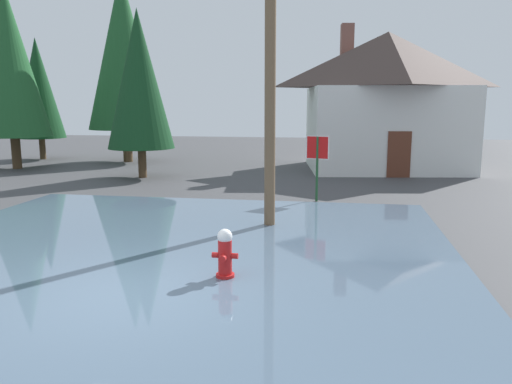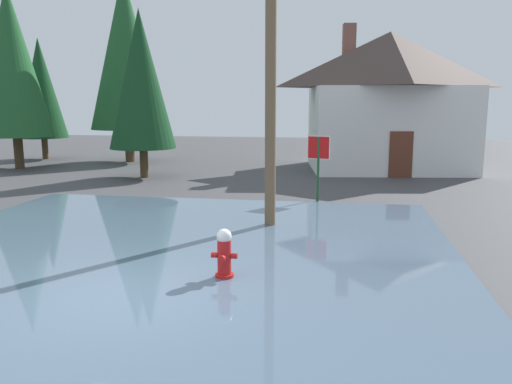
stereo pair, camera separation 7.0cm
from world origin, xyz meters
name	(u,v)px [view 2 (the right image)]	position (x,y,z in m)	size (l,w,h in m)	color
ground_plane	(120,301)	(0.00, 0.00, -0.05)	(80.00, 80.00, 0.10)	#424244
flood_puddle	(168,249)	(-0.15, 2.80, 0.03)	(12.47, 11.62, 0.06)	#4C6075
lane_stop_bar	(99,346)	(0.45, -1.65, 0.00)	(3.29, 0.30, 0.01)	silver
fire_hydrant	(224,255)	(1.51, 1.16, 0.47)	(0.48, 0.41, 0.96)	red
utility_pole	(271,31)	(1.77, 5.34, 4.94)	(1.60, 0.28, 9.53)	brown
stop_sign_far	(318,155)	(2.84, 9.03, 1.53)	(0.73, 0.22, 2.15)	#1E4C28
house	(388,99)	(5.70, 17.92, 3.37)	(8.47, 7.27, 7.01)	silver
pine_tree_tall_left	(41,89)	(-13.27, 19.32, 3.99)	(2.71, 2.71, 6.78)	#4C3823
pine_tree_mid_left	(141,80)	(-4.86, 13.29, 4.16)	(2.83, 2.83, 7.07)	#4C3823
pine_tree_short_left	(11,61)	(-12.12, 15.20, 5.18)	(3.52, 3.52, 8.81)	#4C3823
pine_tree_far_center	(126,52)	(-7.91, 18.87, 5.86)	(3.99, 3.99, 9.96)	#4C3823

